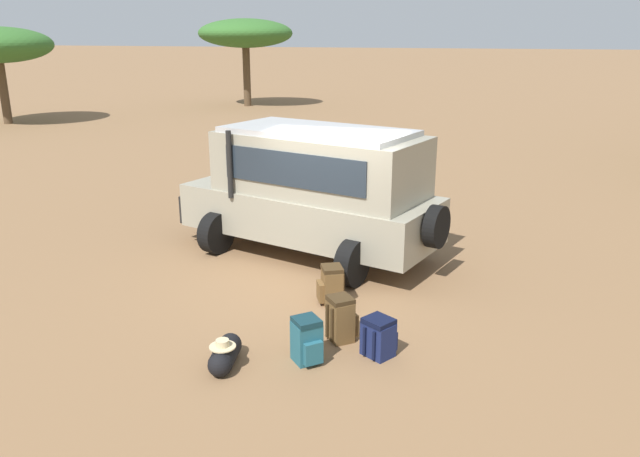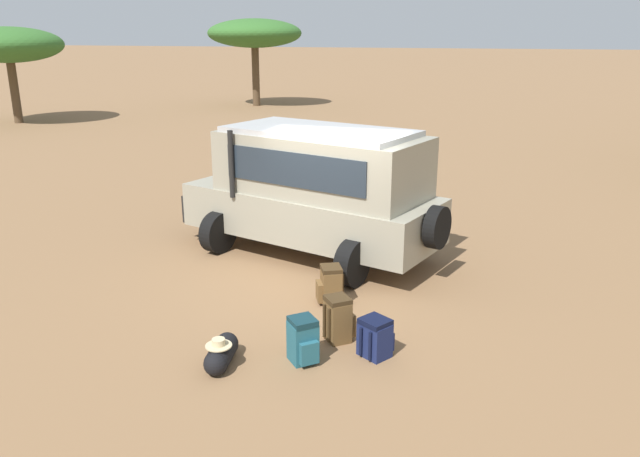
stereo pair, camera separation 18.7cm
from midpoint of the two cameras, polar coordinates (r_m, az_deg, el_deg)
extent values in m
plane|color=olive|center=(11.06, 0.84, -4.31)|extent=(320.00, 320.00, 0.00)
cube|color=gray|center=(11.93, -0.40, 1.50)|extent=(5.23, 3.16, 0.84)
cube|color=gray|center=(11.56, 0.62, 5.94)|extent=(4.16, 2.76, 1.10)
cube|color=#232D38|center=(12.46, -5.29, 6.47)|extent=(0.48, 1.52, 0.77)
cube|color=#232D38|center=(10.82, -2.02, 5.39)|extent=(2.84, 0.84, 0.60)
cube|color=#232D38|center=(12.30, 2.94, 6.86)|extent=(2.84, 0.84, 0.60)
cube|color=#B7B7B7|center=(11.48, 0.42, 8.90)|extent=(3.77, 2.58, 0.10)
cube|color=black|center=(13.54, -9.43, 2.47)|extent=(0.59, 1.60, 0.56)
cylinder|color=black|center=(11.61, -7.65, 5.84)|extent=(0.10, 0.10, 1.25)
cylinder|color=black|center=(12.24, -8.86, -0.35)|extent=(0.49, 0.85, 0.80)
cylinder|color=black|center=(13.66, -3.38, 1.72)|extent=(0.49, 0.85, 0.80)
cylinder|color=black|center=(10.51, 3.48, -3.19)|extent=(0.49, 0.85, 0.80)
cylinder|color=black|center=(12.13, 8.14, -0.47)|extent=(0.49, 0.85, 0.80)
cylinder|color=black|center=(10.70, 11.13, 0.11)|extent=(0.41, 0.77, 0.74)
cube|color=brown|center=(8.74, 2.23, -8.44)|extent=(0.45, 0.46, 0.58)
cube|color=brown|center=(8.84, 3.32, -8.65)|extent=(0.24, 0.25, 0.32)
cube|color=#3A2A16|center=(8.60, 2.25, -6.52)|extent=(0.45, 0.45, 0.07)
cylinder|color=#3A2A16|center=(8.74, 1.01, -8.43)|extent=(0.04, 0.04, 0.49)
cylinder|color=#3A2A16|center=(8.61, 1.45, -8.85)|extent=(0.04, 0.04, 0.49)
cube|color=brown|center=(9.89, 1.57, -5.33)|extent=(0.43, 0.47, 0.55)
cube|color=brown|center=(9.89, 0.50, -5.77)|extent=(0.20, 0.29, 0.30)
cube|color=#3A2A16|center=(9.78, 1.58, -3.70)|extent=(0.44, 0.46, 0.07)
cylinder|color=#3A2A16|center=(9.84, 2.62, -5.46)|extent=(0.04, 0.04, 0.46)
cylinder|color=#3A2A16|center=(10.00, 2.42, -5.08)|extent=(0.04, 0.04, 0.46)
cube|color=#235B6B|center=(8.23, -0.92, -10.33)|extent=(0.46, 0.46, 0.54)
cube|color=#235B6B|center=(8.10, -0.31, -11.34)|extent=(0.24, 0.23, 0.30)
cube|color=#13323A|center=(8.09, -0.93, -8.45)|extent=(0.46, 0.46, 0.07)
cylinder|color=#13323A|center=(8.40, -0.97, -9.71)|extent=(0.04, 0.04, 0.46)
cylinder|color=#13323A|center=(8.35, -1.92, -9.91)|extent=(0.04, 0.04, 0.46)
cube|color=navy|center=(8.40, 5.67, -10.09)|extent=(0.48, 0.46, 0.47)
cube|color=navy|center=(8.55, 6.57, -10.02)|extent=(0.28, 0.21, 0.26)
cube|color=black|center=(8.28, 5.73, -8.46)|extent=(0.48, 0.46, 0.07)
cylinder|color=black|center=(8.34, 4.40, -10.27)|extent=(0.04, 0.04, 0.40)
cylinder|color=black|center=(8.23, 5.25, -10.67)|extent=(0.04, 0.04, 0.40)
cylinder|color=black|center=(8.28, -8.35, -11.24)|extent=(0.40, 0.58, 0.31)
sphere|color=black|center=(8.06, -8.86, -12.14)|extent=(0.30, 0.30, 0.30)
sphere|color=black|center=(8.51, -7.86, -10.39)|extent=(0.30, 0.30, 0.30)
torus|color=black|center=(8.20, -8.40, -10.17)|extent=(0.05, 0.17, 0.16)
cylinder|color=beige|center=(8.12, -8.59, -10.54)|extent=(0.34, 0.34, 0.02)
cylinder|color=beige|center=(8.10, -8.61, -10.24)|extent=(0.17, 0.17, 0.09)
cylinder|color=brown|center=(32.94, -25.98, 11.16)|extent=(0.39, 0.39, 2.86)
ellipsoid|color=#336628|center=(32.84, -26.49, 14.81)|extent=(4.72, 5.06, 1.61)
cylinder|color=brown|center=(37.03, -5.74, 13.70)|extent=(0.42, 0.42, 3.36)
ellipsoid|color=#336628|center=(36.95, -5.86, 17.34)|extent=(5.37, 4.86, 1.59)
camera|label=1|loc=(0.09, -89.48, 0.16)|focal=35.00mm
camera|label=2|loc=(0.09, 90.52, -0.16)|focal=35.00mm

